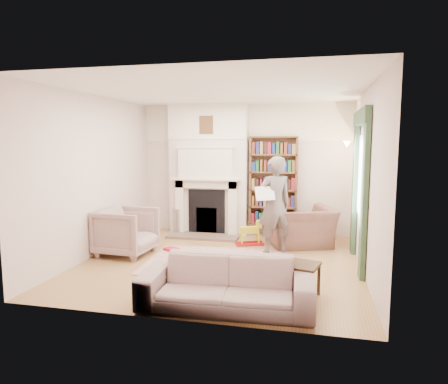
% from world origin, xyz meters
% --- Properties ---
extents(floor, '(4.50, 4.50, 0.00)m').
position_xyz_m(floor, '(0.00, 0.00, 0.00)').
color(floor, olive).
rests_on(floor, ground).
extents(ceiling, '(4.50, 4.50, 0.00)m').
position_xyz_m(ceiling, '(0.00, 0.00, 2.80)').
color(ceiling, white).
rests_on(ceiling, wall_back).
extents(wall_back, '(4.50, 0.00, 4.50)m').
position_xyz_m(wall_back, '(0.00, 2.25, 1.40)').
color(wall_back, silver).
rests_on(wall_back, floor).
extents(wall_front, '(4.50, 0.00, 4.50)m').
position_xyz_m(wall_front, '(0.00, -2.25, 1.40)').
color(wall_front, silver).
rests_on(wall_front, floor).
extents(wall_left, '(0.00, 4.50, 4.50)m').
position_xyz_m(wall_left, '(-2.25, 0.00, 1.40)').
color(wall_left, silver).
rests_on(wall_left, floor).
extents(wall_right, '(0.00, 4.50, 4.50)m').
position_xyz_m(wall_right, '(2.25, 0.00, 1.40)').
color(wall_right, silver).
rests_on(wall_right, floor).
extents(fireplace, '(1.70, 0.58, 2.80)m').
position_xyz_m(fireplace, '(-0.75, 2.05, 1.39)').
color(fireplace, silver).
rests_on(fireplace, floor).
extents(bookcase, '(1.00, 0.24, 1.85)m').
position_xyz_m(bookcase, '(0.65, 2.12, 1.18)').
color(bookcase, brown).
rests_on(bookcase, floor).
extents(window, '(0.02, 0.90, 1.30)m').
position_xyz_m(window, '(2.23, 0.40, 1.45)').
color(window, silver).
rests_on(window, wall_right).
extents(curtain_left, '(0.07, 0.32, 2.40)m').
position_xyz_m(curtain_left, '(2.20, -0.30, 1.20)').
color(curtain_left, '#324D31').
rests_on(curtain_left, floor).
extents(curtain_right, '(0.07, 0.32, 2.40)m').
position_xyz_m(curtain_right, '(2.20, 1.10, 1.20)').
color(curtain_right, '#324D31').
rests_on(curtain_right, floor).
extents(pelmet, '(0.09, 1.70, 0.24)m').
position_xyz_m(pelmet, '(2.19, 0.40, 2.38)').
color(pelmet, '#324D31').
rests_on(pelmet, wall_right).
extents(wall_sconce, '(0.20, 0.24, 0.24)m').
position_xyz_m(wall_sconce, '(2.03, 1.50, 1.90)').
color(wall_sconce, gold).
rests_on(wall_sconce, wall_right).
extents(rug, '(2.39, 1.89, 0.01)m').
position_xyz_m(rug, '(-0.07, -0.00, 0.01)').
color(rug, beige).
rests_on(rug, floor).
extents(armchair_reading, '(1.43, 1.35, 0.75)m').
position_xyz_m(armchair_reading, '(1.26, 1.36, 0.38)').
color(armchair_reading, '#4D2D29').
rests_on(armchair_reading, floor).
extents(armchair_left, '(0.98, 0.96, 0.83)m').
position_xyz_m(armchair_left, '(-1.74, 0.08, 0.42)').
color(armchair_left, '#A99B8B').
rests_on(armchair_left, floor).
extents(sofa, '(2.11, 0.92, 0.61)m').
position_xyz_m(sofa, '(0.49, -1.80, 0.30)').
color(sofa, '#B4A395').
rests_on(sofa, floor).
extents(man_reading, '(0.76, 0.69, 1.75)m').
position_xyz_m(man_reading, '(0.81, 0.76, 0.87)').
color(man_reading, '#5A4C48').
rests_on(man_reading, floor).
extents(newspaper, '(0.35, 0.27, 0.24)m').
position_xyz_m(newspaper, '(0.66, 0.56, 1.10)').
color(newspaper, white).
rests_on(newspaper, man_reading).
extents(coffee_table, '(0.79, 0.61, 0.45)m').
position_xyz_m(coffee_table, '(1.22, -1.24, 0.23)').
color(coffee_table, '#362513').
rests_on(coffee_table, floor).
extents(paraffin_heater, '(0.29, 0.29, 0.55)m').
position_xyz_m(paraffin_heater, '(-1.39, 1.88, 0.28)').
color(paraffin_heater, '#A6A7AD').
rests_on(paraffin_heater, floor).
extents(rocking_horse, '(0.60, 0.41, 0.49)m').
position_xyz_m(rocking_horse, '(0.29, 1.20, 0.24)').
color(rocking_horse, yellow).
rests_on(rocking_horse, rug).
extents(board_game, '(0.39, 0.39, 0.03)m').
position_xyz_m(board_game, '(-0.14, -0.50, 0.03)').
color(board_game, '#D8DA4C').
rests_on(board_game, rug).
extents(game_box_lid, '(0.33, 0.28, 0.05)m').
position_xyz_m(game_box_lid, '(-1.03, 0.45, 0.04)').
color(game_box_lid, red).
rests_on(game_box_lid, rug).
extents(comic_annuals, '(0.95, 0.57, 0.02)m').
position_xyz_m(comic_annuals, '(0.23, -0.34, 0.02)').
color(comic_annuals, red).
rests_on(comic_annuals, rug).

